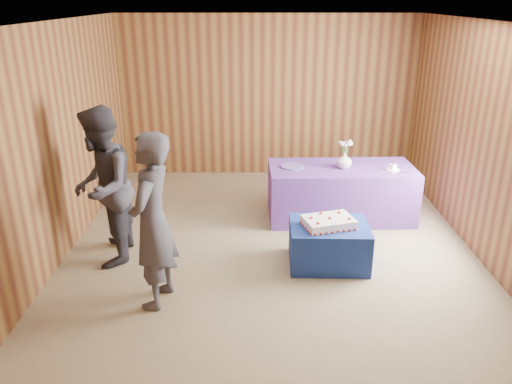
{
  "coord_description": "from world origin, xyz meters",
  "views": [
    {
      "loc": [
        -0.18,
        -5.45,
        2.96
      ],
      "look_at": [
        -0.19,
        0.1,
        0.77
      ],
      "focal_mm": 35.0,
      "sensor_mm": 36.0,
      "label": 1
    }
  ],
  "objects_px": {
    "serving_table": "(340,192)",
    "sheet_cake": "(329,222)",
    "cake_table": "(329,244)",
    "guest_left": "(152,222)",
    "vase": "(344,160)",
    "guest_right": "(102,187)"
  },
  "relations": [
    {
      "from": "serving_table",
      "to": "guest_left",
      "type": "bearing_deg",
      "value": -137.74
    },
    {
      "from": "sheet_cake",
      "to": "guest_right",
      "type": "distance_m",
      "value": 2.61
    },
    {
      "from": "cake_table",
      "to": "guest_left",
      "type": "xyz_separation_m",
      "value": [
        -1.86,
        -0.78,
        0.65
      ]
    },
    {
      "from": "cake_table",
      "to": "guest_left",
      "type": "height_order",
      "value": "guest_left"
    },
    {
      "from": "guest_right",
      "to": "serving_table",
      "type": "bearing_deg",
      "value": 107.61
    },
    {
      "from": "serving_table",
      "to": "vase",
      "type": "height_order",
      "value": "vase"
    },
    {
      "from": "serving_table",
      "to": "sheet_cake",
      "type": "relative_size",
      "value": 3.0
    },
    {
      "from": "cake_table",
      "to": "sheet_cake",
      "type": "distance_m",
      "value": 0.3
    },
    {
      "from": "guest_left",
      "to": "vase",
      "type": "bearing_deg",
      "value": 142.7
    },
    {
      "from": "serving_table",
      "to": "vase",
      "type": "relative_size",
      "value": 9.1
    },
    {
      "from": "sheet_cake",
      "to": "vase",
      "type": "distance_m",
      "value": 1.42
    },
    {
      "from": "sheet_cake",
      "to": "guest_right",
      "type": "bearing_deg",
      "value": 160.63
    },
    {
      "from": "guest_left",
      "to": "serving_table",
      "type": "bearing_deg",
      "value": 143.37
    },
    {
      "from": "cake_table",
      "to": "guest_right",
      "type": "relative_size",
      "value": 0.49
    },
    {
      "from": "guest_left",
      "to": "guest_right",
      "type": "height_order",
      "value": "guest_right"
    },
    {
      "from": "guest_right",
      "to": "cake_table",
      "type": "bearing_deg",
      "value": 82.57
    },
    {
      "from": "sheet_cake",
      "to": "guest_left",
      "type": "bearing_deg",
      "value": -174.39
    },
    {
      "from": "serving_table",
      "to": "sheet_cake",
      "type": "distance_m",
      "value": 1.43
    },
    {
      "from": "vase",
      "to": "guest_left",
      "type": "height_order",
      "value": "guest_left"
    },
    {
      "from": "serving_table",
      "to": "vase",
      "type": "bearing_deg",
      "value": -66.27
    },
    {
      "from": "cake_table",
      "to": "sheet_cake",
      "type": "xyz_separation_m",
      "value": [
        -0.02,
        -0.03,
        0.3
      ]
    },
    {
      "from": "guest_right",
      "to": "sheet_cake",
      "type": "bearing_deg",
      "value": 81.86
    }
  ]
}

